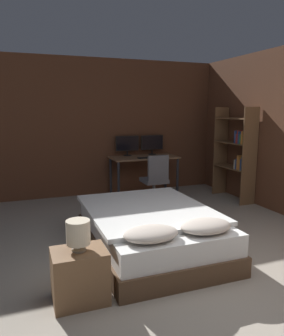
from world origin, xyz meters
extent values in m
plane|color=#9E9384|center=(0.00, 0.00, 0.00)|extent=(20.00, 20.00, 0.00)
cube|color=brown|center=(0.00, 4.40, 1.35)|extent=(12.00, 0.06, 2.70)
cube|color=brown|center=(-0.37, 1.46, 0.11)|extent=(1.40, 2.03, 0.22)
cube|color=white|center=(-0.37, 1.46, 0.34)|extent=(1.34, 1.97, 0.24)
cube|color=white|center=(-0.37, 1.58, 0.49)|extent=(1.44, 1.70, 0.05)
ellipsoid|color=beige|center=(-0.67, 0.69, 0.53)|extent=(0.55, 0.38, 0.13)
ellipsoid|color=beige|center=(-0.07, 0.69, 0.53)|extent=(0.55, 0.38, 0.13)
cube|color=brown|center=(-1.37, 0.65, 0.24)|extent=(0.48, 0.37, 0.48)
cylinder|color=gray|center=(-1.37, 0.65, 0.49)|extent=(0.13, 0.13, 0.02)
cylinder|color=gray|center=(-1.37, 0.65, 0.52)|extent=(0.02, 0.02, 0.05)
cylinder|color=beige|center=(-1.37, 0.65, 0.65)|extent=(0.21, 0.21, 0.21)
cube|color=#846042|center=(0.51, 4.00, 0.76)|extent=(1.33, 0.67, 0.03)
cylinder|color=#2D2D33|center=(-0.11, 3.71, 0.37)|extent=(0.05, 0.05, 0.75)
cylinder|color=#2D2D33|center=(1.13, 3.71, 0.37)|extent=(0.05, 0.05, 0.75)
cylinder|color=#2D2D33|center=(-0.11, 4.28, 0.37)|extent=(0.05, 0.05, 0.75)
cylinder|color=#2D2D33|center=(1.13, 4.28, 0.37)|extent=(0.05, 0.05, 0.75)
cylinder|color=black|center=(0.24, 4.23, 0.78)|extent=(0.16, 0.16, 0.01)
cylinder|color=black|center=(0.24, 4.23, 0.83)|extent=(0.03, 0.03, 0.09)
cube|color=black|center=(0.24, 4.23, 1.03)|extent=(0.48, 0.03, 0.30)
cube|color=black|center=(0.24, 4.22, 1.03)|extent=(0.45, 0.00, 0.27)
cylinder|color=black|center=(0.78, 4.23, 0.78)|extent=(0.16, 0.16, 0.01)
cylinder|color=black|center=(0.78, 4.23, 0.83)|extent=(0.03, 0.03, 0.09)
cube|color=black|center=(0.78, 4.23, 1.03)|extent=(0.48, 0.03, 0.30)
cube|color=black|center=(0.78, 4.22, 1.03)|extent=(0.45, 0.00, 0.27)
cube|color=black|center=(0.51, 3.77, 0.79)|extent=(0.40, 0.13, 0.02)
ellipsoid|color=black|center=(0.80, 3.77, 0.80)|extent=(0.07, 0.05, 0.04)
cylinder|color=black|center=(0.45, 3.31, 0.02)|extent=(0.52, 0.52, 0.04)
cylinder|color=gray|center=(0.45, 3.31, 0.22)|extent=(0.05, 0.05, 0.36)
cube|color=slate|center=(0.45, 3.31, 0.43)|extent=(0.42, 0.42, 0.07)
cube|color=slate|center=(0.45, 3.13, 0.69)|extent=(0.38, 0.05, 0.45)
cube|color=brown|center=(2.00, 2.64, 0.88)|extent=(0.32, 0.02, 1.75)
cube|color=brown|center=(2.00, 3.54, 0.88)|extent=(0.32, 0.02, 1.75)
cube|color=brown|center=(2.00, 3.09, 0.61)|extent=(0.32, 0.88, 0.02)
cube|color=brown|center=(2.00, 3.09, 1.09)|extent=(0.32, 0.88, 0.02)
cube|color=brown|center=(2.00, 3.09, 1.54)|extent=(0.32, 0.88, 0.02)
cube|color=teal|center=(2.00, 2.68, 0.75)|extent=(0.26, 0.03, 0.26)
cube|color=#2D4784|center=(2.00, 2.72, 0.73)|extent=(0.26, 0.02, 0.21)
cube|color=orange|center=(2.00, 2.76, 0.72)|extent=(0.26, 0.03, 0.19)
cube|color=orange|center=(2.00, 2.81, 0.76)|extent=(0.26, 0.04, 0.26)
cube|color=#2D4784|center=(2.00, 2.85, 0.72)|extent=(0.26, 0.02, 0.19)
cube|color=#BCB29E|center=(2.00, 2.89, 0.71)|extent=(0.26, 0.04, 0.17)
cube|color=gold|center=(2.00, 2.68, 1.19)|extent=(0.26, 0.04, 0.18)
cube|color=orange|center=(2.00, 2.72, 1.21)|extent=(0.26, 0.04, 0.23)
cube|color=#337042|center=(2.00, 2.77, 1.18)|extent=(0.26, 0.04, 0.17)
cube|color=#2D4784|center=(2.00, 2.81, 1.21)|extent=(0.26, 0.03, 0.22)
cube|color=#B2332D|center=(2.00, 2.84, 1.22)|extent=(0.26, 0.02, 0.24)
cube|color=#B2332D|center=(2.00, 2.87, 1.18)|extent=(0.26, 0.02, 0.17)
cube|color=#2D4784|center=(2.00, 2.92, 1.21)|extent=(0.26, 0.04, 0.23)
camera|label=1|loc=(-1.80, -2.07, 1.70)|focal=35.00mm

